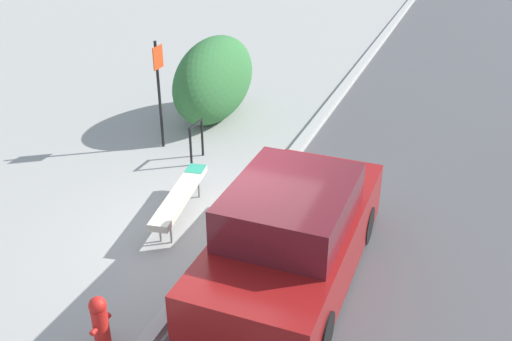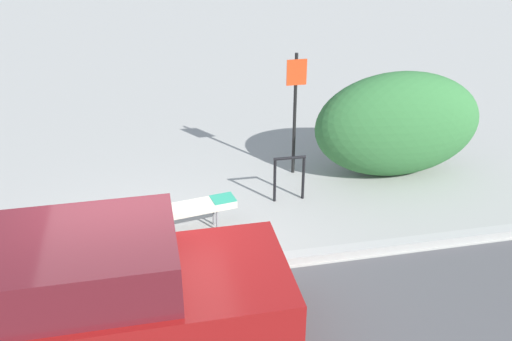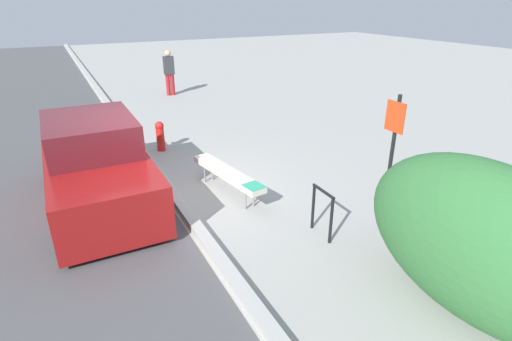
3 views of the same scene
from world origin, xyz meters
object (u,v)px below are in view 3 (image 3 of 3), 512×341
bike_rack (322,208)px  bench (227,173)px  fire_hydrant (160,135)px  parked_car_near (96,166)px  sign_post (391,153)px  pedestrian (169,71)px

bike_rack → bench: bearing=-160.4°
bike_rack → fire_hydrant: (-5.12, -1.27, -0.09)m
bike_rack → parked_car_near: parked_car_near is taller
sign_post → parked_car_near: (-3.32, -4.01, -0.68)m
pedestrian → parked_car_near: bearing=-110.5°
bench → parked_car_near: bearing=-120.6°
parked_car_near → bike_rack: bearing=45.2°
sign_post → fire_hydrant: size_ratio=3.01×
bike_rack → fire_hydrant: bearing=-166.0°
sign_post → fire_hydrant: 5.99m
pedestrian → parked_car_near: size_ratio=0.41×
fire_hydrant → parked_car_near: parked_car_near is taller
bench → fire_hydrant: 3.08m
bench → bike_rack: size_ratio=2.61×
bench → sign_post: (2.43, 1.73, 0.95)m
fire_hydrant → bench: bearing=9.9°
bench → parked_car_near: size_ratio=0.51×
sign_post → pedestrian: bearing=-178.8°
sign_post → fire_hydrant: sign_post is taller
parked_car_near → bench: bearing=68.5°
fire_hydrant → parked_car_near: (2.14, -1.75, 0.30)m
fire_hydrant → parked_car_near: size_ratio=0.18×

